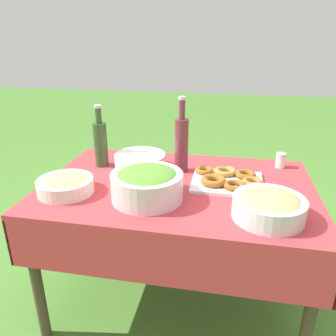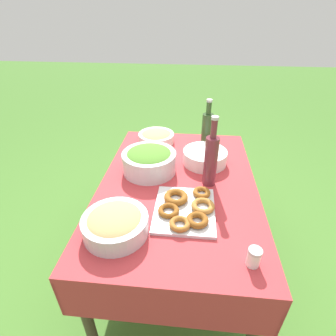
{
  "view_description": "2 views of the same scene",
  "coord_description": "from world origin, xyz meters",
  "px_view_note": "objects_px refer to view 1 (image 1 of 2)",
  "views": [
    {
      "loc": [
        0.23,
        -1.41,
        1.37
      ],
      "look_at": [
        -0.06,
        0.08,
        0.75
      ],
      "focal_mm": 35.0,
      "sensor_mm": 36.0,
      "label": 1
    },
    {
      "loc": [
        1.18,
        0.06,
        1.55
      ],
      "look_at": [
        0.02,
        -0.05,
        0.81
      ],
      "focal_mm": 28.0,
      "sensor_mm": 36.0,
      "label": 2
    }
  ],
  "objects_px": {
    "wine_bottle": "(181,143)",
    "bread_bowl": "(269,206)",
    "donut_platter": "(227,180)",
    "pasta_bowl": "(65,184)",
    "plate_stack": "(140,162)",
    "olive_oil_bottle": "(101,142)",
    "salad_bowl": "(147,183)"
  },
  "relations": [
    {
      "from": "pasta_bowl",
      "to": "olive_oil_bottle",
      "type": "bearing_deg",
      "value": 84.17
    },
    {
      "from": "olive_oil_bottle",
      "to": "bread_bowl",
      "type": "distance_m",
      "value": 0.94
    },
    {
      "from": "salad_bowl",
      "to": "wine_bottle",
      "type": "bearing_deg",
      "value": 74.45
    },
    {
      "from": "salad_bowl",
      "to": "wine_bottle",
      "type": "height_order",
      "value": "wine_bottle"
    },
    {
      "from": "olive_oil_bottle",
      "to": "wine_bottle",
      "type": "xyz_separation_m",
      "value": [
        0.44,
        0.01,
        0.02
      ]
    },
    {
      "from": "pasta_bowl",
      "to": "donut_platter",
      "type": "xyz_separation_m",
      "value": [
        0.72,
        0.24,
        -0.02
      ]
    },
    {
      "from": "salad_bowl",
      "to": "plate_stack",
      "type": "height_order",
      "value": "salad_bowl"
    },
    {
      "from": "salad_bowl",
      "to": "plate_stack",
      "type": "relative_size",
      "value": 1.16
    },
    {
      "from": "donut_platter",
      "to": "olive_oil_bottle",
      "type": "relative_size",
      "value": 1.04
    },
    {
      "from": "pasta_bowl",
      "to": "olive_oil_bottle",
      "type": "height_order",
      "value": "olive_oil_bottle"
    },
    {
      "from": "wine_bottle",
      "to": "bread_bowl",
      "type": "height_order",
      "value": "wine_bottle"
    },
    {
      "from": "plate_stack",
      "to": "olive_oil_bottle",
      "type": "height_order",
      "value": "olive_oil_bottle"
    },
    {
      "from": "pasta_bowl",
      "to": "plate_stack",
      "type": "relative_size",
      "value": 0.94
    },
    {
      "from": "olive_oil_bottle",
      "to": "bread_bowl",
      "type": "bearing_deg",
      "value": -25.61
    },
    {
      "from": "donut_platter",
      "to": "wine_bottle",
      "type": "xyz_separation_m",
      "value": [
        -0.24,
        0.12,
        0.13
      ]
    },
    {
      "from": "donut_platter",
      "to": "olive_oil_bottle",
      "type": "xyz_separation_m",
      "value": [
        -0.68,
        0.11,
        0.11
      ]
    },
    {
      "from": "bread_bowl",
      "to": "salad_bowl",
      "type": "bearing_deg",
      "value": 172.43
    },
    {
      "from": "plate_stack",
      "to": "bread_bowl",
      "type": "xyz_separation_m",
      "value": [
        0.62,
        -0.39,
        0.01
      ]
    },
    {
      "from": "donut_platter",
      "to": "pasta_bowl",
      "type": "bearing_deg",
      "value": -161.54
    },
    {
      "from": "pasta_bowl",
      "to": "donut_platter",
      "type": "bearing_deg",
      "value": 18.46
    },
    {
      "from": "pasta_bowl",
      "to": "bread_bowl",
      "type": "distance_m",
      "value": 0.88
    },
    {
      "from": "olive_oil_bottle",
      "to": "wine_bottle",
      "type": "height_order",
      "value": "wine_bottle"
    },
    {
      "from": "wine_bottle",
      "to": "bread_bowl",
      "type": "xyz_separation_m",
      "value": [
        0.41,
        -0.41,
        -0.1
      ]
    },
    {
      "from": "donut_platter",
      "to": "bread_bowl",
      "type": "distance_m",
      "value": 0.34
    },
    {
      "from": "pasta_bowl",
      "to": "plate_stack",
      "type": "xyz_separation_m",
      "value": [
        0.26,
        0.34,
        0.0
      ]
    },
    {
      "from": "donut_platter",
      "to": "olive_oil_bottle",
      "type": "height_order",
      "value": "olive_oil_bottle"
    },
    {
      "from": "donut_platter",
      "to": "bread_bowl",
      "type": "xyz_separation_m",
      "value": [
        0.16,
        -0.3,
        0.03
      ]
    },
    {
      "from": "donut_platter",
      "to": "bread_bowl",
      "type": "height_order",
      "value": "bread_bowl"
    },
    {
      "from": "salad_bowl",
      "to": "pasta_bowl",
      "type": "xyz_separation_m",
      "value": [
        -0.38,
        -0.01,
        -0.03
      ]
    },
    {
      "from": "salad_bowl",
      "to": "olive_oil_bottle",
      "type": "height_order",
      "value": "olive_oil_bottle"
    },
    {
      "from": "plate_stack",
      "to": "salad_bowl",
      "type": "bearing_deg",
      "value": -69.48
    },
    {
      "from": "salad_bowl",
      "to": "olive_oil_bottle",
      "type": "bearing_deg",
      "value": 135.33
    }
  ]
}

